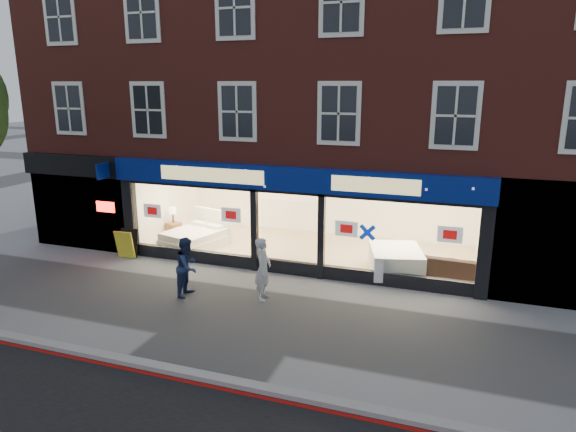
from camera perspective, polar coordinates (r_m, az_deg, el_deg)
The scene contains 12 objects.
ground at distance 13.03m, azimuth -4.61°, elevation -10.91°, with size 120.00×120.00×0.00m, color gray.
kerb_line at distance 10.62m, azimuth -11.69°, elevation -17.48°, with size 60.00×0.10×0.01m, color #8C0A07.
kerb_stone at distance 10.74m, azimuth -11.14°, elevation -16.73°, with size 60.00×0.25×0.12m, color gray.
showroom_floor at distance 17.60m, azimuth 2.30°, elevation -3.85°, with size 11.00×4.50×0.10m, color tan.
building at distance 18.36m, azimuth 4.08°, elevation 17.85°, with size 19.00×8.26×10.30m.
display_bed at distance 18.12m, azimuth -10.14°, elevation -2.29°, with size 2.14×2.39×1.14m.
bedside_table at distance 19.31m, azimuth -12.57°, elevation -1.51°, with size 0.45×0.45×0.55m, color brown.
mattress_stack at distance 15.70m, azimuth 11.87°, elevation -4.87°, with size 1.89×2.16×0.72m.
sofa at distance 15.86m, azimuth 17.38°, elevation -5.27°, with size 2.04×0.80×0.60m, color black.
a_board at distance 17.69m, azimuth -17.47°, elevation -2.96°, with size 0.63×0.40×0.96m, color yellow.
pedestrian_grey at distance 13.60m, azimuth -2.78°, elevation -5.89°, with size 0.62×0.41×1.69m, color #B1B5B9.
pedestrian_blue at distance 14.11m, azimuth -11.10°, elevation -5.53°, with size 0.79×0.62×1.63m, color #1C294E.
Camera 1 is at (4.84, -10.74, 5.57)m, focal length 32.00 mm.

